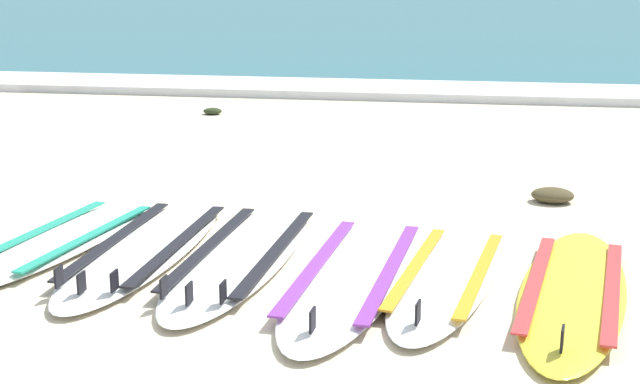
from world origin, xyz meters
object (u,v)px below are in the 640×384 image
object	(u,v)px
surfboard_4	(447,275)
surfboard_5	(573,291)
surfboard_2	(243,254)
surfboard_3	(353,272)
surfboard_1	(147,246)
surfboard_0	(64,239)

from	to	relation	value
surfboard_4	surfboard_5	distance (m)	0.70
surfboard_2	surfboard_4	distance (m)	1.27
surfboard_3	surfboard_4	xyz separation A→B (m)	(0.54, 0.03, 0.00)
surfboard_1	surfboard_4	distance (m)	1.90
surfboard_1	surfboard_3	distance (m)	1.38
surfboard_5	surfboard_1	bearing A→B (deg)	171.56
surfboard_1	surfboard_4	size ratio (longest dim) A/B	1.11
surfboard_3	surfboard_5	xyz separation A→B (m)	(1.22, -0.11, 0.00)
surfboard_1	surfboard_3	world-z (taller)	same
surfboard_3	surfboard_5	size ratio (longest dim) A/B	1.07
surfboard_3	surfboard_5	bearing A→B (deg)	-5.06
surfboard_1	surfboard_4	xyz separation A→B (m)	(1.88, -0.24, -0.00)
surfboard_0	surfboard_4	size ratio (longest dim) A/B	1.01
surfboard_3	surfboard_4	distance (m)	0.54
surfboard_2	surfboard_1	bearing A→B (deg)	175.61
surfboard_1	surfboard_3	size ratio (longest dim) A/B	0.96
surfboard_0	surfboard_1	size ratio (longest dim) A/B	0.91
surfboard_1	surfboard_5	size ratio (longest dim) A/B	1.03
surfboard_4	surfboard_1	bearing A→B (deg)	172.73
surfboard_5	surfboard_4	bearing A→B (deg)	168.38
surfboard_0	surfboard_4	world-z (taller)	same
surfboard_2	surfboard_3	size ratio (longest dim) A/B	0.98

